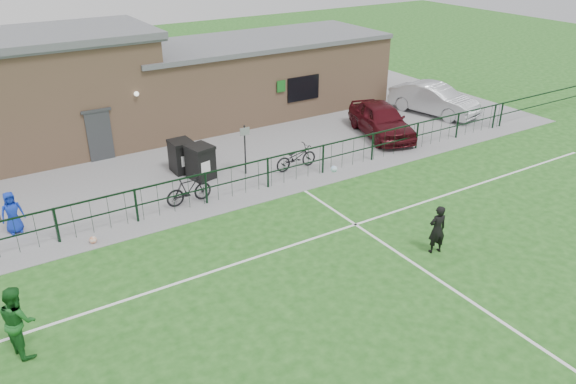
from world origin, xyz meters
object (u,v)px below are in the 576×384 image
spectator_child (12,213)px  ball_ground (93,240)px  wheelie_bin_left (182,157)px  wheelie_bin_right (200,163)px  bicycle_e (296,157)px  car_maroon (381,120)px  outfield_player (18,320)px  car_silver (434,99)px  bicycle_d (189,190)px  sign_post (245,150)px

spectator_child → ball_ground: 2.83m
wheelie_bin_left → ball_ground: bearing=-141.9°
wheelie_bin_right → bicycle_e: (3.59, -1.21, -0.14)m
car_maroon → bicycle_e: size_ratio=2.43×
wheelie_bin_right → car_maroon: car_maroon is taller
outfield_player → wheelie_bin_left: bearing=-57.3°
wheelie_bin_right → car_silver: 13.50m
wheelie_bin_right → wheelie_bin_left: bearing=98.1°
wheelie_bin_left → ball_ground: size_ratio=5.10×
wheelie_bin_left → wheelie_bin_right: size_ratio=0.97×
bicycle_e → spectator_child: (-10.36, 0.49, 0.22)m
bicycle_e → wheelie_bin_left: bearing=59.9°
wheelie_bin_left → bicycle_e: (3.96, -2.19, -0.12)m
wheelie_bin_left → bicycle_d: wheelie_bin_left is taller
wheelie_bin_right → car_silver: bearing=-7.7°
car_maroon → wheelie_bin_right: bearing=-164.0°
wheelie_bin_right → ball_ground: bearing=-163.0°
wheelie_bin_left → sign_post: 2.57m
bicycle_e → outfield_player: outfield_player is taller
spectator_child → wheelie_bin_left: bearing=8.3°
sign_post → bicycle_e: sign_post is taller
bicycle_e → ball_ground: bearing=99.0°
wheelie_bin_right → ball_ground: 5.59m
bicycle_d → spectator_child: size_ratio=1.21×
sign_post → car_maroon: 7.38m
wheelie_bin_left → bicycle_e: bearing=-30.4°
sign_post → car_silver: size_ratio=0.43×
car_maroon → car_silver: car_maroon is taller
car_maroon → bicycle_e: 5.56m
bicycle_e → outfield_player: 12.40m
ball_ground → wheelie_bin_left: bearing=39.5°
car_maroon → wheelie_bin_left: bearing=-170.0°
wheelie_bin_left → bicycle_d: 2.89m
wheelie_bin_left → sign_post: bearing=-38.6°
sign_post → bicycle_e: bearing=-18.7°
outfield_player → ball_ground: bearing=-47.7°
sign_post → ball_ground: size_ratio=8.49×
bicycle_e → sign_post: bearing=70.2°
bicycle_d → wheelie_bin_right: bearing=-37.0°
bicycle_d → outfield_player: 8.00m
bicycle_d → ball_ground: size_ratio=7.23×
outfield_player → ball_ground: 4.89m
bicycle_e → outfield_player: size_ratio=1.04×
car_silver → sign_post: bearing=174.1°
wheelie_bin_right → car_maroon: bearing=-12.3°
spectator_child → ball_ground: (1.92, -2.00, -0.60)m
sign_post → outfield_player: (-9.14, -6.21, -0.14)m
bicycle_d → bicycle_e: (4.83, 0.57, -0.03)m
wheelie_bin_right → bicycle_e: bearing=-30.8°
car_silver → outfield_player: outfield_player is taller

